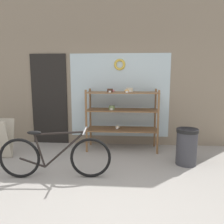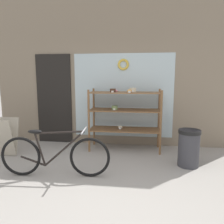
{
  "view_description": "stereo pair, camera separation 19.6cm",
  "coord_description": "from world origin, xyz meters",
  "views": [
    {
      "loc": [
        0.4,
        -2.48,
        1.57
      ],
      "look_at": [
        0.14,
        1.05,
        1.01
      ],
      "focal_mm": 35.0,
      "sensor_mm": 36.0,
      "label": 1
    },
    {
      "loc": [
        0.59,
        -2.46,
        1.57
      ],
      "look_at": [
        0.14,
        1.05,
        1.01
      ],
      "focal_mm": 35.0,
      "sensor_mm": 36.0,
      "label": 2
    }
  ],
  "objects": [
    {
      "name": "ground_plane",
      "position": [
        0.0,
        0.0,
        0.0
      ],
      "size": [
        30.0,
        30.0,
        0.0
      ],
      "primitive_type": "plane",
      "color": "gray"
    },
    {
      "name": "storefront_facade",
      "position": [
        -0.03,
        2.57,
        1.78
      ],
      "size": [
        5.69,
        0.13,
        3.67
      ],
      "color": "gray",
      "rests_on": "ground_plane"
    },
    {
      "name": "display_case",
      "position": [
        0.26,
        2.17,
        0.85
      ],
      "size": [
        1.52,
        0.54,
        1.34
      ],
      "color": "brown",
      "rests_on": "ground_plane"
    },
    {
      "name": "bicycle",
      "position": [
        -0.74,
        0.7,
        0.35
      ],
      "size": [
        1.74,
        0.46,
        0.77
      ],
      "rotation": [
        0.0,
        0.0,
        0.09
      ],
      "color": "black",
      "rests_on": "ground_plane"
    },
    {
      "name": "sandwich_board",
      "position": [
        -2.13,
        1.47,
        0.38
      ],
      "size": [
        0.53,
        0.38,
        0.75
      ],
      "rotation": [
        0.0,
        0.0,
        0.01
      ],
      "color": "#B2A893",
      "rests_on": "ground_plane"
    },
    {
      "name": "trash_bin",
      "position": [
        1.46,
        1.4,
        0.36
      ],
      "size": [
        0.39,
        0.39,
        0.66
      ],
      "color": "#38383D",
      "rests_on": "ground_plane"
    }
  ]
}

